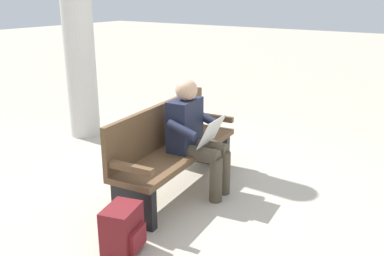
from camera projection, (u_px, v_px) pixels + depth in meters
name	position (u px, v px, depth m)	size (l,w,h in m)	color
ground_plane	(179.00, 189.00, 4.46)	(40.00, 40.00, 0.00)	#B7AD99
bench_near	(172.00, 147.00, 4.35)	(1.84, 0.69, 0.90)	brown
person_seated	(195.00, 134.00, 4.24)	(0.60, 0.60, 1.18)	#1E2338
backpack	(123.00, 230.00, 3.35)	(0.37, 0.34, 0.39)	maroon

